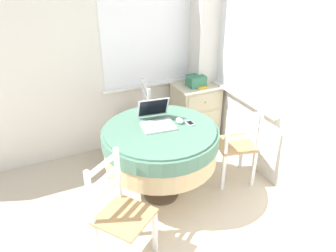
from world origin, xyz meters
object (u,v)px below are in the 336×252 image
at_px(computer_mouse, 180,121).
at_px(cell_phone, 190,123).
at_px(dining_chair_camera_near, 120,214).
at_px(storage_box, 196,81).
at_px(round_dining_table, 160,143).
at_px(dining_chair_near_back_window, 137,122).
at_px(dining_chair_near_right_window, 236,146).
at_px(book_on_cabinet, 199,85).
at_px(laptop, 156,119).
at_px(corner_cabinet, 195,112).

distance_m(computer_mouse, cell_phone, 0.10).
height_order(computer_mouse, dining_chair_camera_near, dining_chair_camera_near).
bearing_deg(storage_box, round_dining_table, -135.44).
xyz_separation_m(cell_phone, dining_chair_camera_near, (-0.89, -0.52, -0.34)).
xyz_separation_m(dining_chair_near_back_window, storage_box, (0.79, 0.02, 0.38)).
xyz_separation_m(dining_chair_near_right_window, book_on_cabinet, (0.08, 0.95, 0.33)).
bearing_deg(dining_chair_near_back_window, dining_chair_camera_near, -115.27).
bearing_deg(computer_mouse, laptop, 160.90).
bearing_deg(dining_chair_near_back_window, corner_cabinet, 3.17).
bearing_deg(dining_chair_camera_near, dining_chair_near_right_window, 17.42).
xyz_separation_m(laptop, dining_chair_camera_near, (-0.60, -0.65, -0.39)).
distance_m(round_dining_table, storage_box, 1.21).
height_order(dining_chair_near_right_window, storage_box, dining_chair_near_right_window).
xyz_separation_m(computer_mouse, storage_box, (0.64, 0.82, 0.02)).
bearing_deg(storage_box, dining_chair_near_back_window, -178.57).
xyz_separation_m(round_dining_table, book_on_cabinet, (0.88, 0.83, 0.15)).
bearing_deg(computer_mouse, dining_chair_near_right_window, -13.23).
xyz_separation_m(dining_chair_near_back_window, dining_chair_camera_near, (-0.65, -1.38, 0.00)).
distance_m(dining_chair_camera_near, storage_box, 2.04).
bearing_deg(dining_chair_camera_near, dining_chair_near_back_window, 64.73).
xyz_separation_m(dining_chair_near_back_window, corner_cabinet, (0.82, 0.05, -0.06)).
relative_size(round_dining_table, corner_cabinet, 1.45).
bearing_deg(dining_chair_camera_near, book_on_cabinet, 43.22).
bearing_deg(laptop, book_on_cabinet, 39.80).
bearing_deg(round_dining_table, corner_cabinet, 44.62).
bearing_deg(laptop, storage_box, 41.29).
distance_m(dining_chair_near_right_window, storage_box, 1.03).
xyz_separation_m(computer_mouse, dining_chair_near_right_window, (0.60, -0.14, -0.36)).
xyz_separation_m(dining_chair_near_right_window, storage_box, (0.04, 0.96, 0.38)).
relative_size(laptop, cell_phone, 3.57).
relative_size(round_dining_table, dining_chair_near_back_window, 1.20).
bearing_deg(corner_cabinet, storage_box, -133.15).
bearing_deg(book_on_cabinet, round_dining_table, -136.90).
distance_m(laptop, dining_chair_near_right_window, 0.92).
bearing_deg(dining_chair_near_back_window, round_dining_table, -93.96).
bearing_deg(book_on_cabinet, storage_box, 167.15).
height_order(round_dining_table, corner_cabinet, round_dining_table).
distance_m(dining_chair_camera_near, book_on_cabinet, 2.05).
bearing_deg(dining_chair_near_right_window, cell_phone, 170.73).
height_order(computer_mouse, cell_phone, computer_mouse).
relative_size(dining_chair_near_back_window, dining_chair_camera_near, 1.00).
bearing_deg(computer_mouse, dining_chair_camera_near, -144.15).
bearing_deg(storage_box, corner_cabinet, 46.85).
bearing_deg(dining_chair_near_back_window, book_on_cabinet, 0.80).
distance_m(computer_mouse, dining_chair_near_back_window, 0.89).
height_order(round_dining_table, computer_mouse, computer_mouse).
distance_m(laptop, dining_chair_near_back_window, 0.82).
xyz_separation_m(round_dining_table, computer_mouse, (0.21, 0.02, 0.18)).
height_order(computer_mouse, dining_chair_near_right_window, dining_chair_near_right_window).
bearing_deg(dining_chair_near_back_window, computer_mouse, -79.06).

